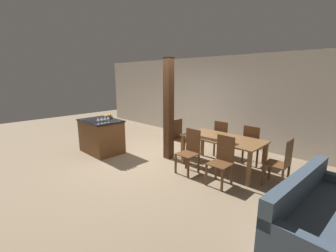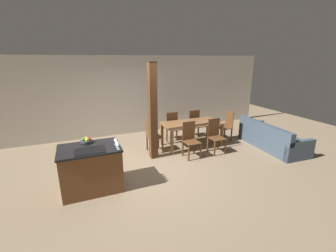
# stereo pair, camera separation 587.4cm
# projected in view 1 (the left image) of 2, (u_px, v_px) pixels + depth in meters

# --- Properties ---
(ground_plane) EXTENTS (16.00, 16.00, 0.00)m
(ground_plane) POSITION_uv_depth(u_px,v_px,m) (146.00, 160.00, 5.74)
(ground_plane) COLOR #847056
(wall_back) EXTENTS (11.20, 0.08, 2.70)m
(wall_back) POSITION_uv_depth(u_px,v_px,m) (211.00, 99.00, 7.43)
(wall_back) COLOR silver
(wall_back) RESTS_ON ground_plane
(kitchen_island) EXTENTS (1.19, 0.84, 0.93)m
(kitchen_island) POSITION_uv_depth(u_px,v_px,m) (101.00, 136.00, 6.25)
(kitchen_island) COLOR brown
(kitchen_island) RESTS_ON ground_plane
(fruit_bowl) EXTENTS (0.24, 0.24, 0.11)m
(fruit_bowl) POSITION_uv_depth(u_px,v_px,m) (108.00, 117.00, 6.35)
(fruit_bowl) COLOR #383D47
(fruit_bowl) RESTS_ON kitchen_island
(wine_glass_near) EXTENTS (0.08, 0.08, 0.16)m
(wine_glass_near) POSITION_uv_depth(u_px,v_px,m) (98.00, 119.00, 5.54)
(wine_glass_near) COLOR silver
(wine_glass_near) RESTS_ON kitchen_island
(wine_glass_middle) EXTENTS (0.08, 0.08, 0.16)m
(wine_glass_middle) POSITION_uv_depth(u_px,v_px,m) (102.00, 119.00, 5.60)
(wine_glass_middle) COLOR silver
(wine_glass_middle) RESTS_ON kitchen_island
(wine_glass_far) EXTENTS (0.08, 0.08, 0.16)m
(wine_glass_far) POSITION_uv_depth(u_px,v_px,m) (105.00, 118.00, 5.67)
(wine_glass_far) COLOR silver
(wine_glass_far) RESTS_ON kitchen_island
(wine_glass_end) EXTENTS (0.08, 0.08, 0.16)m
(wine_glass_end) POSITION_uv_depth(u_px,v_px,m) (108.00, 118.00, 5.73)
(wine_glass_end) COLOR silver
(wine_glass_end) RESTS_ON kitchen_island
(dining_table) EXTENTS (1.79, 0.92, 0.74)m
(dining_table) POSITION_uv_depth(u_px,v_px,m) (223.00, 142.00, 5.08)
(dining_table) COLOR brown
(dining_table) RESTS_ON ground_plane
(dining_chair_near_left) EXTENTS (0.40, 0.40, 0.97)m
(dining_chair_near_left) POSITION_uv_depth(u_px,v_px,m) (190.00, 151.00, 4.91)
(dining_chair_near_left) COLOR brown
(dining_chair_near_left) RESTS_ON ground_plane
(dining_chair_near_right) EXTENTS (0.40, 0.40, 0.97)m
(dining_chair_near_right) POSITION_uv_depth(u_px,v_px,m) (222.00, 160.00, 4.36)
(dining_chair_near_right) COLOR brown
(dining_chair_near_right) RESTS_ON ground_plane
(dining_chair_far_left) EXTENTS (0.40, 0.40, 0.97)m
(dining_chair_far_left) POSITION_uv_depth(u_px,v_px,m) (222.00, 138.00, 5.86)
(dining_chair_far_left) COLOR brown
(dining_chair_far_left) RESTS_ON ground_plane
(dining_chair_far_right) EXTENTS (0.40, 0.40, 0.97)m
(dining_chair_far_right) POSITION_uv_depth(u_px,v_px,m) (252.00, 145.00, 5.31)
(dining_chair_far_right) COLOR brown
(dining_chair_far_right) RESTS_ON ground_plane
(dining_chair_head_end) EXTENTS (0.40, 0.40, 0.97)m
(dining_chair_head_end) POSITION_uv_depth(u_px,v_px,m) (180.00, 137.00, 5.98)
(dining_chair_head_end) COLOR brown
(dining_chair_head_end) RESTS_ON ground_plane
(dining_chair_foot_end) EXTENTS (0.40, 0.40, 0.97)m
(dining_chair_foot_end) POSITION_uv_depth(u_px,v_px,m) (281.00, 162.00, 4.24)
(dining_chair_foot_end) COLOR brown
(dining_chair_foot_end) RESTS_ON ground_plane
(couch) EXTENTS (1.03, 2.13, 0.79)m
(couch) POSITION_uv_depth(u_px,v_px,m) (323.00, 218.00, 2.96)
(couch) COLOR #3D4C5B
(couch) RESTS_ON ground_plane
(timber_post) EXTENTS (0.20, 0.20, 2.53)m
(timber_post) POSITION_uv_depth(u_px,v_px,m) (169.00, 110.00, 5.62)
(timber_post) COLOR #4C2D19
(timber_post) RESTS_ON ground_plane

